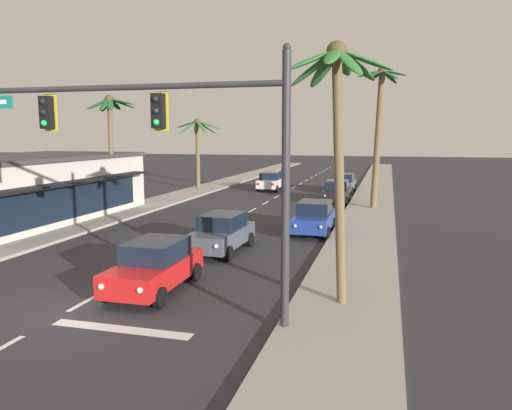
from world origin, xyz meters
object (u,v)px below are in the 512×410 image
object	(u,v)px
sedan_parked_far_kerb	(314,217)
sedan_parked_nearest_kerb	(337,191)
sedan_oncoming_far	(271,181)
storefront_strip_left	(12,190)
palm_left_second	(110,124)
sedan_parked_mid_kerb	(344,183)
sedan_third_in_queue	(222,233)
palm_left_third	(198,140)
palm_right_nearest	(338,109)
traffic_signal_mast	(167,135)
palm_right_third	(379,121)
sedan_lead_at_stop_bar	(155,266)

from	to	relation	value
sedan_parked_far_kerb	sedan_parked_nearest_kerb	bearing A→B (deg)	90.39
sedan_oncoming_far	storefront_strip_left	bearing A→B (deg)	-116.88
palm_left_second	storefront_strip_left	xyz separation A→B (m)	(-3.66, -4.69, -3.82)
sedan_parked_nearest_kerb	sedan_parked_mid_kerb	distance (m)	6.85
sedan_parked_nearest_kerb	sedan_parked_mid_kerb	bearing A→B (deg)	90.66
sedan_third_in_queue	palm_left_third	world-z (taller)	palm_left_third
sedan_parked_far_kerb	palm_right_nearest	size ratio (longest dim) A/B	0.58
sedan_oncoming_far	palm_left_third	distance (m)	7.84
traffic_signal_mast	sedan_parked_mid_kerb	distance (m)	32.51
palm_left_third	sedan_parked_nearest_kerb	bearing A→B (deg)	-22.82
palm_right_nearest	palm_right_third	bearing A→B (deg)	87.88
traffic_signal_mast	palm_right_nearest	distance (m)	4.88
palm_left_second	palm_left_third	world-z (taller)	palm_left_second
traffic_signal_mast	palm_right_nearest	xyz separation A→B (m)	(4.26, 2.27, 0.74)
traffic_signal_mast	storefront_strip_left	world-z (taller)	traffic_signal_mast
sedan_third_in_queue	palm_right_nearest	bearing A→B (deg)	-45.87
sedan_parked_nearest_kerb	palm_right_nearest	world-z (taller)	palm_right_nearest
sedan_parked_far_kerb	storefront_strip_left	xyz separation A→B (m)	(-17.30, -1.64, 1.10)
sedan_parked_mid_kerb	palm_right_third	size ratio (longest dim) A/B	0.47
palm_right_nearest	sedan_parked_nearest_kerb	bearing A→B (deg)	95.61
sedan_parked_far_kerb	sedan_oncoming_far	bearing A→B (deg)	109.79
sedan_lead_at_stop_bar	palm_right_third	xyz separation A→B (m)	(6.59, 20.25, 5.16)
sedan_parked_mid_kerb	palm_left_second	size ratio (longest dim) A/B	0.59
palm_right_third	palm_left_second	bearing A→B (deg)	-159.20
palm_left_second	storefront_strip_left	world-z (taller)	palm_left_second
traffic_signal_mast	palm_right_nearest	world-z (taller)	palm_right_nearest
sedan_parked_nearest_kerb	palm_right_third	world-z (taller)	palm_right_third
sedan_parked_nearest_kerb	palm_right_nearest	distance (m)	23.70
sedan_parked_far_kerb	palm_right_third	world-z (taller)	palm_right_third
palm_left_second	palm_left_third	xyz separation A→B (m)	(0.03, 14.88, -1.11)
traffic_signal_mast	palm_right_nearest	size ratio (longest dim) A/B	1.36
sedan_third_in_queue	palm_right_nearest	world-z (taller)	palm_right_nearest
sedan_third_in_queue	palm_right_third	world-z (taller)	palm_right_third
sedan_parked_mid_kerb	sedan_oncoming_far	bearing A→B (deg)	-179.24
sedan_third_in_queue	sedan_parked_mid_kerb	distance (m)	24.41
sedan_lead_at_stop_bar	palm_left_second	world-z (taller)	palm_left_second
traffic_signal_mast	sedan_parked_mid_kerb	xyz separation A→B (m)	(1.91, 32.17, -4.25)
sedan_third_in_queue	palm_left_third	xyz separation A→B (m)	(-10.26, 23.04, 3.80)
traffic_signal_mast	sedan_oncoming_far	size ratio (longest dim) A/B	2.35
sedan_parked_far_kerb	palm_right_nearest	distance (m)	12.11
sedan_parked_nearest_kerb	palm_right_third	size ratio (longest dim) A/B	0.46
sedan_oncoming_far	sedan_parked_far_kerb	distance (m)	20.19
sedan_parked_nearest_kerb	storefront_strip_left	xyz separation A→B (m)	(-17.22, -13.89, 1.10)
sedan_parked_mid_kerb	palm_left_third	bearing A→B (deg)	-175.08
sedan_parked_nearest_kerb	palm_left_third	distance (m)	15.16
palm_right_third	storefront_strip_left	xyz separation A→B (m)	(-20.23, -10.98, -4.06)
sedan_third_in_queue	sedan_parked_far_kerb	bearing A→B (deg)	56.83
sedan_parked_far_kerb	palm_left_third	distance (m)	22.83
sedan_lead_at_stop_bar	storefront_strip_left	size ratio (longest dim) A/B	0.26
palm_left_third	sedan_third_in_queue	bearing A→B (deg)	-66.00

